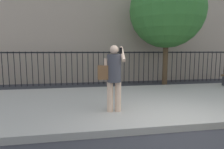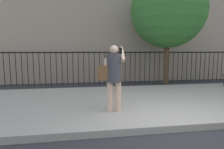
% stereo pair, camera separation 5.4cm
% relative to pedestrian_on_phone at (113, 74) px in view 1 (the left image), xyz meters
% --- Properties ---
extents(ground_plane, '(60.00, 60.00, 0.00)m').
position_rel_pedestrian_on_phone_xyz_m(ground_plane, '(1.29, -1.11, -1.09)').
color(ground_plane, '#333338').
extents(sidewalk, '(28.00, 4.40, 0.15)m').
position_rel_pedestrian_on_phone_xyz_m(sidewalk, '(1.29, 1.09, -1.01)').
color(sidewalk, '#B2ADA3').
rests_on(sidewalk, ground).
extents(iron_fence, '(12.03, 0.04, 1.60)m').
position_rel_pedestrian_on_phone_xyz_m(iron_fence, '(1.29, 4.79, -0.07)').
color(iron_fence, black).
rests_on(iron_fence, ground).
extents(pedestrian_on_phone, '(0.66, 0.48, 1.62)m').
position_rel_pedestrian_on_phone_xyz_m(pedestrian_on_phone, '(0.00, 0.00, 0.00)').
color(pedestrian_on_phone, beige).
rests_on(pedestrian_on_phone, sidewalk).
extents(street_tree_near, '(3.32, 3.32, 5.08)m').
position_rel_pedestrian_on_phone_xyz_m(street_tree_near, '(3.11, 3.76, 2.32)').
color(street_tree_near, '#4C3823').
rests_on(street_tree_near, ground).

